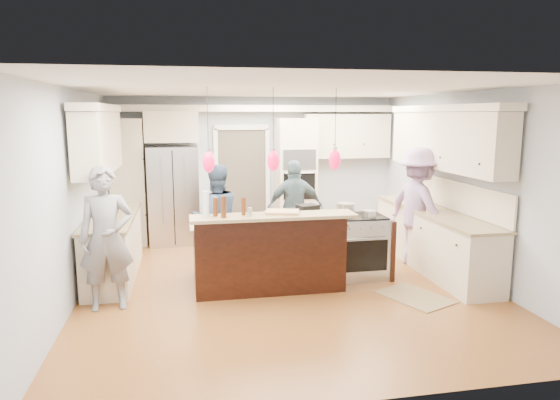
# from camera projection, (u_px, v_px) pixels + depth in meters

# --- Properties ---
(ground_plane) EXTENTS (6.00, 6.00, 0.00)m
(ground_plane) POSITION_uv_depth(u_px,v_px,m) (285.00, 284.00, 7.06)
(ground_plane) COLOR #9E662B
(ground_plane) RESTS_ON ground
(room_shell) EXTENTS (5.54, 6.04, 2.72)m
(room_shell) POSITION_uv_depth(u_px,v_px,m) (285.00, 156.00, 6.75)
(room_shell) COLOR #B2BCC6
(room_shell) RESTS_ON ground
(refrigerator) EXTENTS (0.90, 0.70, 1.80)m
(refrigerator) POSITION_uv_depth(u_px,v_px,m) (174.00, 195.00, 9.18)
(refrigerator) COLOR #B7B7BC
(refrigerator) RESTS_ON ground
(oven_column) EXTENTS (0.72, 0.69, 2.30)m
(oven_column) POSITION_uv_depth(u_px,v_px,m) (296.00, 179.00, 9.58)
(oven_column) COLOR beige
(oven_column) RESTS_ON ground
(back_upper_cabinets) EXTENTS (5.30, 0.61, 2.54)m
(back_upper_cabinets) POSITION_uv_depth(u_px,v_px,m) (217.00, 152.00, 9.31)
(back_upper_cabinets) COLOR beige
(back_upper_cabinets) RESTS_ON ground
(right_counter_run) EXTENTS (0.64, 3.10, 2.51)m
(right_counter_run) POSITION_uv_depth(u_px,v_px,m) (437.00, 202.00, 7.62)
(right_counter_run) COLOR beige
(right_counter_run) RESTS_ON ground
(left_cabinets) EXTENTS (0.64, 2.30, 2.51)m
(left_cabinets) POSITION_uv_depth(u_px,v_px,m) (108.00, 207.00, 7.20)
(left_cabinets) COLOR beige
(left_cabinets) RESTS_ON ground
(kitchen_island) EXTENTS (2.10, 1.46, 1.12)m
(kitchen_island) POSITION_uv_depth(u_px,v_px,m) (266.00, 250.00, 7.00)
(kitchen_island) COLOR black
(kitchen_island) RESTS_ON ground
(island_range) EXTENTS (0.82, 0.71, 0.92)m
(island_range) POSITION_uv_depth(u_px,v_px,m) (360.00, 246.00, 7.34)
(island_range) COLOR #B7B7BC
(island_range) RESTS_ON ground
(pendant_lights) EXTENTS (1.75, 0.15, 1.03)m
(pendant_lights) POSITION_uv_depth(u_px,v_px,m) (273.00, 160.00, 6.21)
(pendant_lights) COLOR black
(pendant_lights) RESTS_ON ground
(person_bar_end) EXTENTS (0.69, 0.50, 1.77)m
(person_bar_end) POSITION_uv_depth(u_px,v_px,m) (106.00, 239.00, 6.05)
(person_bar_end) COLOR slate
(person_bar_end) RESTS_ON ground
(person_far_left) EXTENTS (0.94, 0.82, 1.63)m
(person_far_left) POSITION_uv_depth(u_px,v_px,m) (216.00, 218.00, 7.58)
(person_far_left) COLOR #324662
(person_far_left) RESTS_ON ground
(person_far_right) EXTENTS (0.97, 0.43, 1.63)m
(person_far_right) POSITION_uv_depth(u_px,v_px,m) (295.00, 208.00, 8.38)
(person_far_right) COLOR #4A6168
(person_far_right) RESTS_ON ground
(person_range_side) EXTENTS (1.01, 1.35, 1.87)m
(person_range_side) POSITION_uv_depth(u_px,v_px,m) (419.00, 207.00, 7.81)
(person_range_side) COLOR #9C7CA7
(person_range_side) RESTS_ON ground
(floor_rug) EXTENTS (0.94, 1.09, 0.01)m
(floor_rug) POSITION_uv_depth(u_px,v_px,m) (415.00, 297.00, 6.55)
(floor_rug) COLOR olive
(floor_rug) RESTS_ON ground
(water_bottle) EXTENTS (0.10, 0.10, 0.32)m
(water_bottle) POSITION_uv_depth(u_px,v_px,m) (206.00, 204.00, 6.14)
(water_bottle) COLOR silver
(water_bottle) RESTS_ON kitchen_island
(beer_bottle_a) EXTENTS (0.07, 0.07, 0.23)m
(beer_bottle_a) POSITION_uv_depth(u_px,v_px,m) (215.00, 207.00, 6.19)
(beer_bottle_a) COLOR #471F0C
(beer_bottle_a) RESTS_ON kitchen_island
(beer_bottle_b) EXTENTS (0.08, 0.08, 0.27)m
(beer_bottle_b) POSITION_uv_depth(u_px,v_px,m) (224.00, 207.00, 6.10)
(beer_bottle_b) COLOR #471F0C
(beer_bottle_b) RESTS_ON kitchen_island
(beer_bottle_c) EXTENTS (0.06, 0.06, 0.22)m
(beer_bottle_c) POSITION_uv_depth(u_px,v_px,m) (244.00, 206.00, 6.26)
(beer_bottle_c) COLOR #471F0C
(beer_bottle_c) RESTS_ON kitchen_island
(drink_can) EXTENTS (0.07, 0.07, 0.11)m
(drink_can) POSITION_uv_depth(u_px,v_px,m) (250.00, 212.00, 6.17)
(drink_can) COLOR #B7B7BC
(drink_can) RESTS_ON kitchen_island
(cutting_board) EXTENTS (0.48, 0.40, 0.03)m
(cutting_board) POSITION_uv_depth(u_px,v_px,m) (282.00, 212.00, 6.39)
(cutting_board) COLOR tan
(cutting_board) RESTS_ON kitchen_island
(pot_large) EXTENTS (0.26, 0.26, 0.15)m
(pot_large) POSITION_uv_depth(u_px,v_px,m) (346.00, 208.00, 7.40)
(pot_large) COLOR #B7B7BC
(pot_large) RESTS_ON island_range
(pot_small) EXTENTS (0.20, 0.20, 0.10)m
(pot_small) POSITION_uv_depth(u_px,v_px,m) (369.00, 214.00, 7.14)
(pot_small) COLOR #B7B7BC
(pot_small) RESTS_ON island_range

